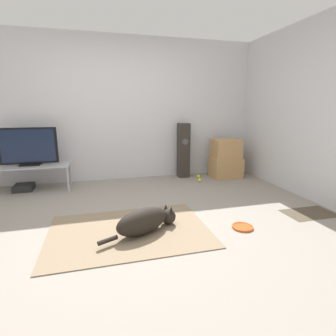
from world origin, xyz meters
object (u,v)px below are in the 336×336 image
(dog, at_px, (146,221))
(tennis_ball_by_boxes, at_px, (199,177))
(tv_stand, at_px, (31,168))
(tennis_ball_near_speaker, at_px, (200,180))
(floor_speaker, at_px, (183,150))
(tv, at_px, (29,147))
(cardboard_box_upper, at_px, (226,149))
(frisbee, at_px, (243,227))
(game_console, at_px, (24,187))
(cardboard_box_lower, at_px, (226,167))

(dog, distance_m, tennis_ball_by_boxes, 2.39)
(tv_stand, relative_size, tennis_ball_near_speaker, 17.97)
(dog, xyz_separation_m, tennis_ball_near_speaker, (1.30, 1.71, -0.11))
(dog, xyz_separation_m, floor_speaker, (1.13, 2.15, 0.37))
(tv, height_order, tennis_ball_near_speaker, tv)
(cardboard_box_upper, bearing_deg, frisbee, -111.90)
(tennis_ball_by_boxes, bearing_deg, dog, -125.17)
(frisbee, relative_size, game_console, 0.79)
(tennis_ball_by_boxes, relative_size, tennis_ball_near_speaker, 1.00)
(cardboard_box_lower, bearing_deg, cardboard_box_upper, 135.28)
(dog, relative_size, tennis_ball_by_boxes, 13.35)
(tv, height_order, game_console, tv)
(tv_stand, relative_size, game_console, 3.97)
(tennis_ball_near_speaker, bearing_deg, cardboard_box_upper, 18.78)
(dog, relative_size, frisbee, 3.73)
(floor_speaker, bearing_deg, frisbee, -91.41)
(tv, relative_size, game_console, 2.87)
(frisbee, bearing_deg, tv, 140.63)
(dog, relative_size, tv_stand, 0.74)
(cardboard_box_lower, bearing_deg, frisbee, -112.13)
(tennis_ball_by_boxes, xyz_separation_m, game_console, (-3.03, 0.04, 0.02))
(dog, xyz_separation_m, cardboard_box_lower, (1.91, 1.91, 0.05))
(tv_stand, xyz_separation_m, tennis_ball_by_boxes, (2.88, 0.00, -0.35))
(tennis_ball_by_boxes, relative_size, game_console, 0.22)
(tennis_ball_near_speaker, distance_m, game_console, 2.97)
(cardboard_box_lower, bearing_deg, tv, 179.24)
(tv, height_order, tennis_ball_by_boxes, tv)
(frisbee, distance_m, tennis_ball_by_boxes, 2.14)
(frisbee, distance_m, cardboard_box_upper, 2.30)
(cardboard_box_upper, xyz_separation_m, tennis_ball_near_speaker, (-0.61, -0.21, -0.52))
(tv_stand, relative_size, tennis_ball_by_boxes, 17.97)
(game_console, bearing_deg, floor_speaker, 3.33)
(cardboard_box_lower, height_order, floor_speaker, floor_speaker)
(cardboard_box_lower, relative_size, game_console, 1.88)
(tv_stand, bearing_deg, cardboard_box_lower, -0.72)
(cardboard_box_upper, relative_size, floor_speaker, 0.49)
(cardboard_box_lower, relative_size, cardboard_box_upper, 1.10)
(cardboard_box_lower, bearing_deg, game_console, 178.70)
(cardboard_box_upper, height_order, tv_stand, cardboard_box_upper)
(floor_speaker, height_order, tennis_ball_by_boxes, floor_speaker)
(cardboard_box_lower, distance_m, tv_stand, 3.43)
(cardboard_box_upper, bearing_deg, game_console, 178.81)
(tv_stand, xyz_separation_m, tennis_ball_near_speaker, (2.80, -0.24, -0.35))
(frisbee, bearing_deg, tv_stand, 140.66)
(floor_speaker, height_order, tv_stand, floor_speaker)
(tv_stand, bearing_deg, tennis_ball_by_boxes, 0.06)
(tennis_ball_by_boxes, xyz_separation_m, tennis_ball_near_speaker, (-0.08, -0.25, 0.00))
(frisbee, relative_size, tv, 0.28)
(tennis_ball_by_boxes, bearing_deg, tv, -180.00)
(cardboard_box_lower, distance_m, tv, 3.46)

